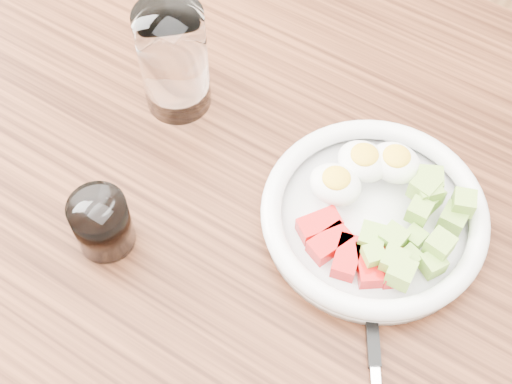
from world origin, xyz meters
The scene contains 5 objects.
dining_table centered at (0.00, 0.00, 0.67)m, with size 1.50×0.90×0.77m.
bowl centered at (0.11, 0.06, 0.79)m, with size 0.24×0.24×0.06m.
fork centered at (0.18, -0.07, 0.77)m, with size 0.11×0.17×0.01m.
water_glass centered at (-0.17, 0.09, 0.84)m, with size 0.08×0.08×0.14m, color white.
coffee_glass centered at (-0.12, -0.11, 0.80)m, with size 0.06×0.06×0.07m.
Camera 1 is at (0.20, -0.33, 1.45)m, focal length 50.00 mm.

